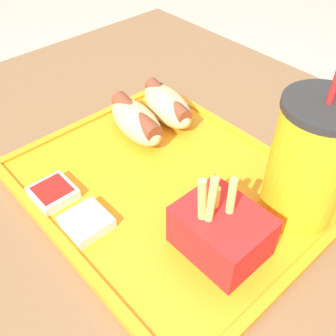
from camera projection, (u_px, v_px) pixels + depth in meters
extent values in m
cube|color=brown|center=(157.00, 334.00, 0.76)|extent=(1.02, 0.91, 0.74)
cube|color=orange|center=(168.00, 187.00, 0.53)|extent=(0.40, 0.32, 0.01)
cube|color=orange|center=(67.00, 248.00, 0.45)|extent=(0.40, 0.01, 0.00)
cube|color=orange|center=(243.00, 135.00, 0.60)|extent=(0.40, 0.01, 0.00)
cube|color=orange|center=(88.00, 120.00, 0.63)|extent=(0.01, 0.32, 0.00)
cube|color=orange|center=(288.00, 278.00, 0.42)|extent=(0.01, 0.32, 0.00)
cylinder|color=gold|center=(309.00, 165.00, 0.45)|extent=(0.09, 0.09, 0.15)
cylinder|color=#262626|center=(328.00, 106.00, 0.39)|extent=(0.09, 0.09, 0.01)
cylinder|color=red|center=(334.00, 87.00, 0.38)|extent=(0.01, 0.01, 0.03)
ellipsoid|color=#DBB270|center=(167.00, 106.00, 0.62)|extent=(0.13, 0.08, 0.05)
cylinder|color=brown|center=(167.00, 100.00, 0.62)|extent=(0.11, 0.05, 0.02)
ellipsoid|color=#DBB270|center=(136.00, 121.00, 0.59)|extent=(0.13, 0.07, 0.05)
cylinder|color=brown|center=(136.00, 116.00, 0.59)|extent=(0.11, 0.04, 0.03)
cube|color=red|center=(221.00, 231.00, 0.43)|extent=(0.10, 0.08, 0.06)
cylinder|color=#EACC60|center=(202.00, 209.00, 0.40)|extent=(0.01, 0.02, 0.09)
cylinder|color=#EACC60|center=(214.00, 206.00, 0.43)|extent=(0.01, 0.01, 0.06)
cylinder|color=#EACC60|center=(211.00, 211.00, 0.41)|extent=(0.02, 0.02, 0.09)
cylinder|color=#EACC60|center=(230.00, 206.00, 0.41)|extent=(0.02, 0.02, 0.07)
cube|color=silver|center=(87.00, 222.00, 0.47)|extent=(0.05, 0.05, 0.01)
cube|color=white|center=(86.00, 218.00, 0.47)|extent=(0.04, 0.04, 0.00)
cube|color=silver|center=(53.00, 193.00, 0.51)|extent=(0.05, 0.05, 0.01)
cube|color=#B21914|center=(52.00, 190.00, 0.50)|extent=(0.04, 0.04, 0.00)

